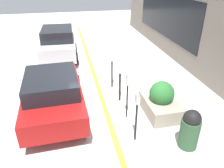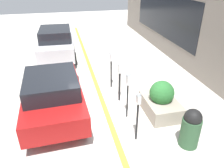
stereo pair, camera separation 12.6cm
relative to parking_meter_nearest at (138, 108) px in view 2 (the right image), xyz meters
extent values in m
plane|color=beige|center=(1.65, 0.49, -1.07)|extent=(40.00, 40.00, 0.00)
cube|color=gold|center=(1.65, 0.57, -1.05)|extent=(24.50, 0.16, 0.04)
cube|color=black|center=(7.17, -3.90, 0.98)|extent=(7.35, 0.02, 2.24)
cylinder|color=black|center=(0.00, 0.00, -0.45)|extent=(0.06, 0.06, 1.24)
cube|color=silver|center=(0.00, 0.00, 0.28)|extent=(0.16, 0.09, 0.24)
sphere|color=gray|center=(0.00, 0.00, 0.40)|extent=(0.14, 0.14, 0.14)
cylinder|color=black|center=(1.10, -0.05, -0.46)|extent=(0.05, 0.05, 1.23)
cube|color=silver|center=(1.10, -0.05, 0.31)|extent=(0.18, 0.09, 0.32)
sphere|color=gray|center=(1.10, -0.05, 0.47)|extent=(0.16, 0.16, 0.16)
cylinder|color=black|center=(2.16, -0.07, -0.50)|extent=(0.08, 0.08, 1.14)
cube|color=silver|center=(2.16, -0.07, 0.22)|extent=(0.16, 0.09, 0.30)
sphere|color=gray|center=(2.16, -0.07, 0.37)|extent=(0.14, 0.14, 0.14)
cylinder|color=black|center=(3.25, -0.01, -0.49)|extent=(0.06, 0.06, 1.17)
cube|color=silver|center=(3.25, -0.01, 0.26)|extent=(0.16, 0.09, 0.31)
sphere|color=gray|center=(3.25, -0.01, 0.41)|extent=(0.14, 0.14, 0.14)
cube|color=gray|center=(1.07, -1.22, -0.81)|extent=(1.55, 1.03, 0.52)
sphere|color=#28662D|center=(1.07, -1.22, -0.29)|extent=(0.81, 0.81, 0.81)
cube|color=maroon|center=(1.81, 2.26, -0.38)|extent=(3.87, 1.94, 0.63)
cube|color=black|center=(1.65, 2.26, 0.18)|extent=(2.04, 1.66, 0.49)
cylinder|color=black|center=(2.99, 1.43, -0.69)|extent=(0.76, 0.22, 0.76)
cylinder|color=black|center=(2.99, 3.08, -0.69)|extent=(0.76, 0.22, 0.76)
cylinder|color=black|center=(0.63, 1.43, -0.69)|extent=(0.76, 0.22, 0.76)
cylinder|color=black|center=(0.63, 3.08, -0.69)|extent=(0.76, 0.22, 0.76)
cube|color=#B7B7BC|center=(7.34, 2.11, -0.39)|extent=(4.09, 1.92, 0.75)
cube|color=black|center=(7.18, 2.11, 0.27)|extent=(2.15, 1.64, 0.58)
cylinder|color=black|center=(8.59, 1.29, -0.76)|extent=(0.62, 0.21, 0.62)
cylinder|color=black|center=(8.59, 2.93, -0.76)|extent=(0.62, 0.21, 0.62)
cylinder|color=black|center=(6.09, 1.29, -0.76)|extent=(0.62, 0.21, 0.62)
cylinder|color=black|center=(6.09, 2.93, -0.76)|extent=(0.62, 0.21, 0.62)
cylinder|color=#2D5133|center=(-0.55, -1.34, -0.64)|extent=(0.53, 0.53, 0.86)
sphere|color=black|center=(-0.55, -1.34, -0.14)|extent=(0.47, 0.47, 0.47)
camera|label=1|loc=(-4.60, 1.66, 3.31)|focal=35.00mm
camera|label=2|loc=(-4.57, 1.79, 3.31)|focal=35.00mm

